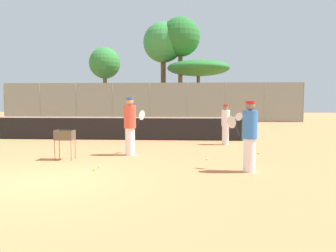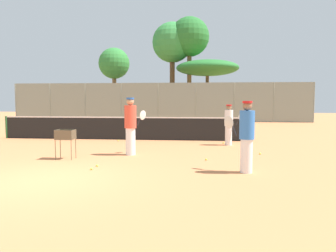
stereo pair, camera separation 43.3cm
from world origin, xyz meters
The scene contains 18 objects.
ground_plane centered at (0.00, 0.00, 0.00)m, with size 80.00×80.00×0.00m, color #D37F4C.
tennis_net centered at (0.00, 7.76, 0.56)m, with size 11.47×0.10×1.07m.
back_fence centered at (0.00, 20.41, 1.63)m, with size 25.48×0.08×3.27m.
tree_0 centered at (2.47, 24.96, 7.77)m, with size 3.78×3.78×9.76m.
tree_1 centered at (4.20, 24.67, 4.83)m, with size 5.97×5.97×5.60m.
tree_2 centered at (0.79, 25.14, 7.29)m, with size 3.89×3.89×9.34m.
tree_3 centered at (-4.88, 24.61, 5.31)m, with size 3.01×3.01×6.90m.
player_white_outfit centered at (4.79, 6.40, 0.86)m, with size 0.89×0.34×1.66m.
player_red_cap centered at (4.81, 1.33, 0.95)m, with size 0.78×0.68×1.83m.
player_yellow_shirt centered at (1.30, 3.68, 1.00)m, with size 0.67×0.82×1.93m.
ball_cart centered at (-0.56, 2.72, 0.69)m, with size 0.56×0.41×0.92m.
tennis_ball_1 centered at (-0.03, 7.16, 0.03)m, with size 0.07×0.07×0.07m, color #D1E54C.
tennis_ball_2 centered at (0.78, 1.23, 0.03)m, with size 0.07×0.07×0.07m, color #D1E54C.
tennis_ball_3 centered at (3.82, 2.93, 0.03)m, with size 0.07×0.07×0.07m, color #D1E54C.
tennis_ball_4 centered at (4.61, 6.90, 0.03)m, with size 0.07×0.07×0.07m, color #D1E54C.
tennis_ball_5 centered at (5.66, 4.19, 0.03)m, with size 0.07×0.07×0.07m, color #D1E54C.
tennis_ball_6 centered at (0.79, 1.67, 0.03)m, with size 0.07×0.07×0.07m, color #D1E54C.
parked_car centered at (-3.60, 23.37, 0.66)m, with size 4.20×1.70×1.60m.
Camera 2 is at (3.66, -7.07, 1.87)m, focal length 35.00 mm.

